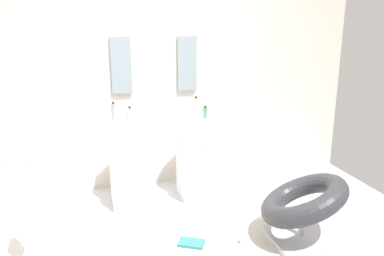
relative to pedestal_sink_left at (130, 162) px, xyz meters
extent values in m
cube|color=beige|center=(0.37, 0.53, 0.83)|extent=(4.80, 0.10, 2.60)
cube|color=white|center=(0.00, 0.00, -0.17)|extent=(0.40, 0.40, 0.61)
cylinder|color=white|center=(0.00, 0.00, 0.29)|extent=(0.42, 0.42, 0.31)
cylinder|color=#B7BABF|center=(0.00, 0.12, 0.50)|extent=(0.02, 0.02, 0.10)
cube|color=white|center=(0.75, 0.00, -0.17)|extent=(0.40, 0.40, 0.61)
cylinder|color=white|center=(0.75, 0.00, 0.29)|extent=(0.42, 0.42, 0.31)
cylinder|color=#B7BABF|center=(0.75, 0.12, 0.50)|extent=(0.02, 0.02, 0.10)
cube|color=#8C9EA8|center=(0.00, 0.46, 0.95)|extent=(0.22, 0.03, 0.61)
cube|color=#8C9EA8|center=(0.75, 0.46, 0.95)|extent=(0.22, 0.03, 0.61)
cube|color=#B7BABF|center=(1.37, -1.15, -0.44)|extent=(0.56, 0.50, 0.06)
cylinder|color=#B7BABF|center=(1.37, -1.15, -0.27)|extent=(0.05, 0.05, 0.34)
torus|color=#333338|center=(1.37, -1.15, -0.07)|extent=(1.07, 1.07, 0.49)
cylinder|color=#B7BABF|center=(-0.93, -0.93, 0.43)|extent=(0.36, 0.02, 0.02)
cube|color=white|center=(-0.93, -0.93, 0.18)|extent=(0.04, 0.22, 0.50)
cube|color=beige|center=(0.68, -1.15, -0.47)|extent=(1.11, 0.84, 0.01)
cube|color=teal|center=(0.41, -0.97, -0.45)|extent=(0.27, 0.23, 0.02)
cylinder|color=white|center=(0.85, -1.09, -0.42)|extent=(0.07, 0.07, 0.08)
cylinder|color=white|center=(0.03, 0.10, 0.50)|extent=(0.05, 0.05, 0.10)
cylinder|color=black|center=(0.03, 0.10, 0.56)|extent=(0.03, 0.03, 0.02)
cylinder|color=silver|center=(0.76, 0.14, 0.53)|extent=(0.05, 0.05, 0.16)
cylinder|color=black|center=(0.76, 0.14, 0.62)|extent=(0.03, 0.03, 0.02)
cylinder|color=#99999E|center=(-0.13, 0.06, 0.53)|extent=(0.04, 0.04, 0.17)
cylinder|color=black|center=(-0.13, 0.06, 0.62)|extent=(0.02, 0.02, 0.02)
cylinder|color=#59996B|center=(0.79, -0.11, 0.50)|extent=(0.04, 0.04, 0.11)
cylinder|color=black|center=(0.79, -0.11, 0.57)|extent=(0.02, 0.02, 0.02)
camera|label=1|loc=(-0.39, -3.90, 1.43)|focal=36.76mm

